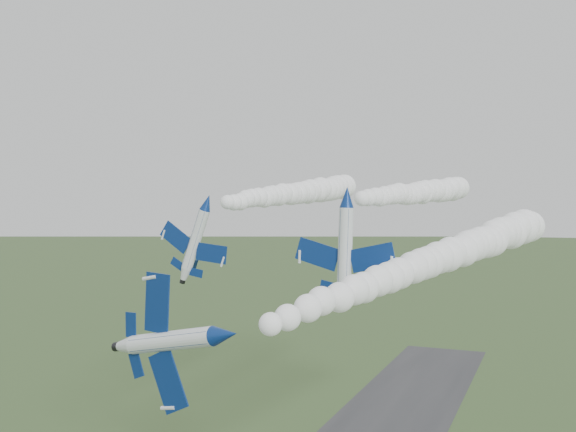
% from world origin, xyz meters
% --- Properties ---
extents(jet_lead, '(5.00, 12.17, 9.90)m').
position_xyz_m(jet_lead, '(10.80, -6.77, 35.84)').
color(jet_lead, white).
extents(smoke_trail_jet_lead, '(20.09, 79.18, 5.35)m').
position_xyz_m(smoke_trail_jet_lead, '(19.47, 34.87, 38.70)').
color(smoke_trail_jet_lead, white).
extents(jet_pair_left, '(8.81, 11.24, 3.76)m').
position_xyz_m(jet_pair_left, '(-6.24, 20.53, 45.12)').
color(jet_pair_left, white).
extents(smoke_trail_jet_pair_left, '(5.89, 55.14, 4.65)m').
position_xyz_m(smoke_trail_jet_pair_left, '(-6.70, 50.74, 46.89)').
color(smoke_trail_jet_pair_left, white).
extents(jet_pair_right, '(10.98, 13.25, 3.29)m').
position_xyz_m(jet_pair_right, '(10.76, 20.88, 45.67)').
color(jet_pair_right, white).
extents(smoke_trail_jet_pair_right, '(4.76, 70.00, 4.60)m').
position_xyz_m(smoke_trail_jet_pair_right, '(11.87, 59.48, 47.03)').
color(smoke_trail_jet_pair_right, white).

